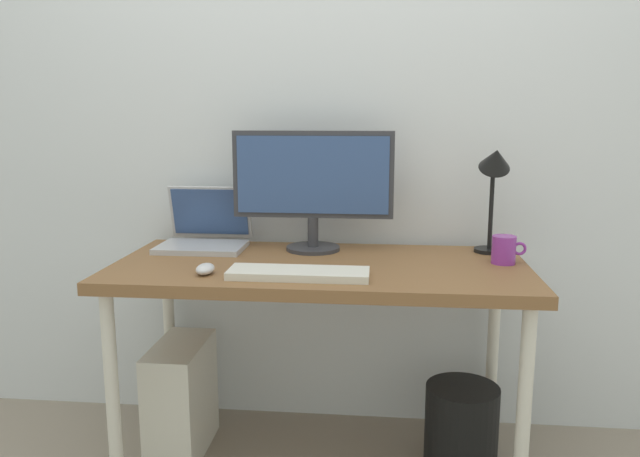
# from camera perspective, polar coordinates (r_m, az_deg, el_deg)

# --- Properties ---
(back_wall) EXTENTS (4.40, 0.04, 2.60)m
(back_wall) POSITION_cam_1_polar(r_m,az_deg,el_deg) (2.45, 0.95, 11.68)
(back_wall) COLOR silver
(back_wall) RESTS_ON ground_plane
(desk) EXTENTS (1.41, 0.66, 0.75)m
(desk) POSITION_cam_1_polar(r_m,az_deg,el_deg) (2.14, -0.00, -4.96)
(desk) COLOR brown
(desk) RESTS_ON ground_plane
(monitor) EXTENTS (0.59, 0.20, 0.44)m
(monitor) POSITION_cam_1_polar(r_m,az_deg,el_deg) (2.28, -0.66, 4.29)
(monitor) COLOR #333338
(monitor) RESTS_ON desk
(laptop) EXTENTS (0.32, 0.27, 0.23)m
(laptop) POSITION_cam_1_polar(r_m,az_deg,el_deg) (2.40, -10.51, -0.31)
(laptop) COLOR #B2B2B7
(laptop) RESTS_ON desk
(desk_lamp) EXTENTS (0.11, 0.16, 0.41)m
(desk_lamp) POSITION_cam_1_polar(r_m,az_deg,el_deg) (2.29, 15.76, 4.73)
(desk_lamp) COLOR black
(desk_lamp) RESTS_ON desk
(keyboard) EXTENTS (0.44, 0.14, 0.02)m
(keyboard) POSITION_cam_1_polar(r_m,az_deg,el_deg) (1.94, -1.99, -4.14)
(keyboard) COLOR silver
(keyboard) RESTS_ON desk
(mouse) EXTENTS (0.06, 0.09, 0.03)m
(mouse) POSITION_cam_1_polar(r_m,az_deg,el_deg) (2.00, -10.52, -3.68)
(mouse) COLOR silver
(mouse) RESTS_ON desk
(coffee_mug) EXTENTS (0.12, 0.08, 0.10)m
(coffee_mug) POSITION_cam_1_polar(r_m,az_deg,el_deg) (2.19, 16.60, -1.88)
(coffee_mug) COLOR purple
(coffee_mug) RESTS_ON desk
(computer_tower) EXTENTS (0.18, 0.36, 0.42)m
(computer_tower) POSITION_cam_1_polar(r_m,az_deg,el_deg) (2.44, -12.65, -14.97)
(computer_tower) COLOR silver
(computer_tower) RESTS_ON ground_plane
(wastebasket) EXTENTS (0.26, 0.26, 0.30)m
(wastebasket) POSITION_cam_1_polar(r_m,az_deg,el_deg) (2.38, 12.87, -17.31)
(wastebasket) COLOR black
(wastebasket) RESTS_ON ground_plane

